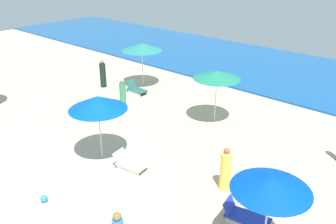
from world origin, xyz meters
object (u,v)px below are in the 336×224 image
at_px(umbrella_1, 142,47).
at_px(beachgoer_4, 103,74).
at_px(beachgoer_2, 123,93).
at_px(umbrella_5, 217,75).
at_px(lounge_chair_2_0, 245,217).
at_px(umbrella_4, 98,103).
at_px(beachgoer_1, 225,170).
at_px(umbrella_2, 271,183).
at_px(beach_ball_1, 44,199).
at_px(lounge_chair_4_0, 130,163).
at_px(lounge_chair_1_0, 136,89).

height_order(umbrella_1, beachgoer_4, umbrella_1).
bearing_deg(beachgoer_2, beachgoer_4, 170.25).
bearing_deg(umbrella_5, lounge_chair_2_0, -47.76).
distance_m(umbrella_4, beachgoer_2, 5.80).
bearing_deg(lounge_chair_2_0, beachgoer_1, 42.59).
distance_m(lounge_chair_2_0, umbrella_4, 6.74).
bearing_deg(umbrella_2, umbrella_5, 133.63).
distance_m(umbrella_4, beach_ball_1, 3.96).
bearing_deg(lounge_chair_4_0, umbrella_5, -9.17).
xyz_separation_m(umbrella_1, umbrella_4, (4.85, -7.12, -0.07)).
distance_m(umbrella_4, beachgoer_1, 5.40).
height_order(lounge_chair_1_0, lounge_chair_2_0, lounge_chair_1_0).
xyz_separation_m(lounge_chair_2_0, umbrella_5, (-4.92, 5.42, 2.16)).
bearing_deg(umbrella_4, beachgoer_2, 129.43).
distance_m(beachgoer_2, beach_ball_1, 8.59).
bearing_deg(beachgoer_4, umbrella_2, -48.39).
height_order(umbrella_5, beachgoer_2, umbrella_5).
relative_size(lounge_chair_2_0, beachgoer_4, 0.87).
xyz_separation_m(lounge_chair_4_0, beach_ball_1, (-0.64, -3.30, -0.11)).
distance_m(beachgoer_2, beachgoer_4, 3.27).
height_order(umbrella_1, beachgoer_2, umbrella_1).
bearing_deg(umbrella_4, lounge_chair_2_0, 4.23).
xyz_separation_m(umbrella_4, beachgoer_4, (-6.59, 5.39, -1.62)).
relative_size(umbrella_4, beachgoer_2, 1.78).
xyz_separation_m(umbrella_1, lounge_chair_2_0, (11.21, -6.64, -2.25)).
height_order(lounge_chair_4_0, umbrella_5, umbrella_5).
distance_m(umbrella_1, beachgoer_1, 11.36).
height_order(lounge_chair_4_0, beachgoer_4, beachgoer_4).
bearing_deg(umbrella_2, umbrella_4, 177.21).
bearing_deg(beach_ball_1, lounge_chair_1_0, 119.21).
relative_size(umbrella_5, beach_ball_1, 10.68).
relative_size(beachgoer_4, beach_ball_1, 7.07).
distance_m(umbrella_2, umbrella_4, 7.41).
relative_size(umbrella_2, umbrella_5, 1.00).
height_order(umbrella_4, beach_ball_1, umbrella_4).
distance_m(lounge_chair_1_0, umbrella_2, 13.43).
xyz_separation_m(umbrella_5, beach_ball_1, (-0.62, -9.01, -2.28)).
distance_m(umbrella_1, lounge_chair_2_0, 13.23).
xyz_separation_m(lounge_chair_1_0, beachgoer_1, (9.16, -4.40, 0.51)).
height_order(beachgoer_1, beachgoer_4, beachgoer_4).
distance_m(umbrella_1, lounge_chair_1_0, 2.59).
bearing_deg(umbrella_1, beach_ball_1, -61.01).
xyz_separation_m(umbrella_2, lounge_chair_4_0, (-5.94, 0.54, -2.17)).
distance_m(lounge_chair_1_0, beach_ball_1, 10.40).
bearing_deg(umbrella_4, lounge_chair_1_0, 125.55).
bearing_deg(lounge_chair_4_0, beachgoer_4, 47.73).
height_order(lounge_chair_1_0, beachgoer_2, beachgoer_2).
relative_size(beachgoer_2, beach_ball_1, 6.21).
bearing_deg(lounge_chair_1_0, umbrella_5, -89.42).
relative_size(lounge_chair_4_0, beachgoer_4, 0.80).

